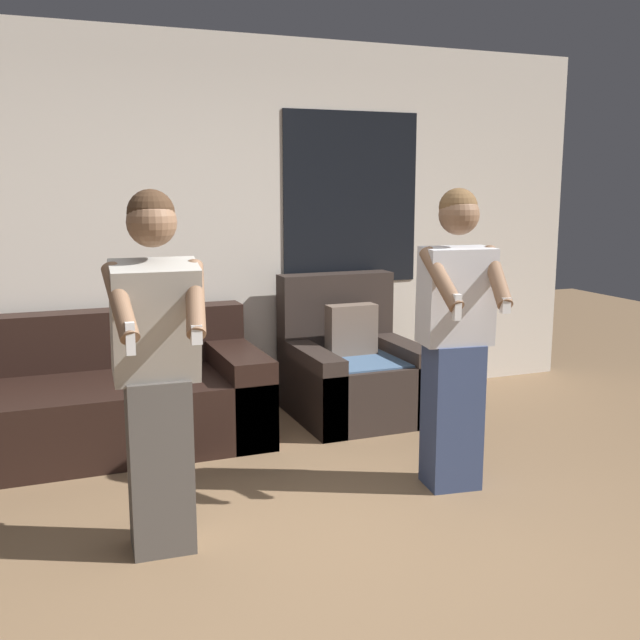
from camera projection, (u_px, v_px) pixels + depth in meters
ground_plane at (348, 593)px, 3.08m from camera, size 14.00×14.00×0.00m
wall_back at (198, 227)px, 5.36m from camera, size 6.36×0.07×2.70m
couch at (89, 403)px, 4.76m from camera, size 2.19×1.00×0.82m
armchair at (352, 371)px, 5.42m from camera, size 0.87×0.94×1.00m
person_left at (157, 372)px, 3.30m from camera, size 0.44×0.51×1.64m
person_right at (455, 338)px, 4.03m from camera, size 0.44×0.49×1.64m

